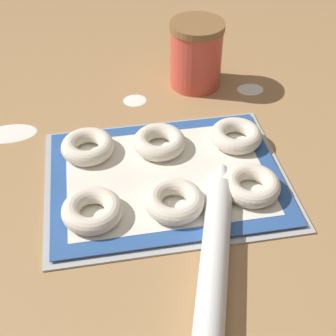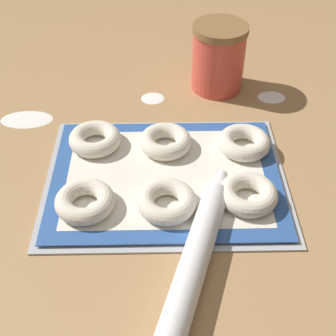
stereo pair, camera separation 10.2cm
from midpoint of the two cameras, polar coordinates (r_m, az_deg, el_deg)
ground_plane at (r=0.91m, az=2.96°, el=-1.55°), size 2.80×2.80×0.00m
baking_tray at (r=0.91m, az=3.21°, el=-1.25°), size 0.47×0.36×0.01m
baking_mat at (r=0.91m, az=3.22°, el=-1.00°), size 0.44×0.33×0.00m
bagel_front_left at (r=0.84m, az=-6.68°, el=-4.24°), size 0.11×0.11×0.03m
bagel_front_center at (r=0.83m, az=3.24°, el=-4.27°), size 0.11×0.11×0.03m
bagel_front_right at (r=0.86m, az=13.10°, el=-3.31°), size 0.11×0.11×0.03m
bagel_back_left at (r=0.97m, az=-5.93°, el=3.40°), size 0.11×0.11×0.03m
bagel_back_center at (r=0.96m, az=2.56°, el=3.12°), size 0.11×0.11×0.03m
bagel_back_right at (r=0.97m, az=12.24°, el=2.91°), size 0.11×0.11×0.03m
flour_canister at (r=1.14m, az=8.79°, el=13.09°), size 0.13×0.13×0.16m
rolling_pin at (r=0.74m, az=6.64°, el=-13.57°), size 0.17×0.48×0.05m
flour_patch_near at (r=1.17m, az=14.99°, el=8.27°), size 0.07×0.05×0.00m
flour_patch_far at (r=1.13m, az=0.74°, el=8.43°), size 0.06×0.05×0.00m
flour_patch_side at (r=1.09m, az=-14.32°, el=5.67°), size 0.12×0.07×0.00m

